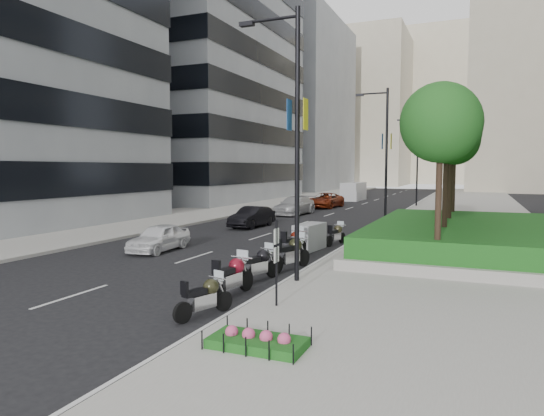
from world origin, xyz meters
The scene contains 32 objects.
ground centered at (0.00, 0.00, 0.00)m, with size 160.00×160.00×0.00m, color black.
sidewalk_right centered at (9.00, 30.00, 0.07)m, with size 10.00×100.00×0.15m, color #9E9B93.
sidewalk_left centered at (-12.00, 30.00, 0.07)m, with size 8.00×100.00×0.15m, color #9E9B93.
lane_edge centered at (3.70, 30.00, 0.01)m, with size 0.12×100.00×0.01m, color silver.
lane_centre centered at (-1.50, 30.00, 0.01)m, with size 0.12×100.00×0.01m, color silver.
building_grey_mid centered at (-24.00, 38.00, 20.00)m, with size 22.00×26.00×40.00m, color gray.
building_grey_far centered at (-24.00, 70.00, 15.00)m, with size 22.00×26.00×30.00m, color gray.
building_cream_left centered at (-18.00, 100.00, 17.00)m, with size 26.00×24.00×34.00m, color #B7AD93.
building_cream_centre centered at (2.00, 120.00, 19.00)m, with size 30.00×24.00×38.00m, color #B7AD93.
planter centered at (10.00, 10.00, 0.35)m, with size 10.00×14.00×0.40m, color #9E9993.
hedge centered at (10.00, 10.00, 0.95)m, with size 9.40×13.40×0.80m, color #174914.
flower_bed centered at (5.60, -5.00, 0.25)m, with size 2.00×1.00×0.20m, color #174914.
tree_0 centered at (8.50, 4.00, 5.42)m, with size 2.80×2.80×6.30m.
tree_1 centered at (8.50, 8.00, 5.42)m, with size 2.80×2.80×6.30m.
tree_2 centered at (8.50, 12.00, 5.42)m, with size 2.80×2.80×6.30m.
tree_3 centered at (8.50, 16.00, 5.42)m, with size 2.80×2.80×6.30m.
lamp_post_0 centered at (4.14, 1.00, 5.07)m, with size 2.34×0.45×9.00m.
lamp_post_1 centered at (4.14, 18.00, 5.07)m, with size 2.34×0.45×9.00m.
lamp_post_2 centered at (4.14, 36.00, 5.07)m, with size 2.34×0.45×9.00m.
parking_sign centered at (4.80, -2.00, 1.46)m, with size 0.06×0.32×2.50m.
motorcycle_0 centered at (3.27, -3.19, 0.52)m, with size 0.82×1.89×0.97m.
motorcycle_1 centered at (2.98, -1.11, 0.61)m, with size 0.76×2.28×1.14m.
motorcycle_2 centered at (2.89, 1.03, 0.57)m, with size 0.92×2.08×1.07m.
motorcycle_3 centered at (3.27, 3.23, 0.63)m, with size 0.95×2.33×1.19m.
motorcycle_4 centered at (2.51, 5.48, 0.61)m, with size 0.77×2.30×1.15m.
motorcycle_5 centered at (2.54, 7.62, 0.63)m, with size 1.08×2.20×1.26m.
motorcycle_6 centered at (3.26, 9.70, 0.53)m, with size 0.67×1.97×0.99m.
car_a centered at (-3.89, 4.71, 0.64)m, with size 1.50×3.74×1.27m, color white.
car_b centered at (-3.79, 14.72, 0.67)m, with size 1.43×4.09×1.35m, color black.
car_c centered at (-4.20, 23.93, 0.76)m, with size 2.12×5.21×1.51m, color #B4B4B7.
car_d centered at (-3.86, 31.77, 0.73)m, with size 2.41×5.23×1.45m, color maroon.
delivery_van centered at (-3.88, 43.52, 1.00)m, with size 2.10×5.16×2.14m.
Camera 1 is at (9.68, -13.92, 3.87)m, focal length 32.00 mm.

